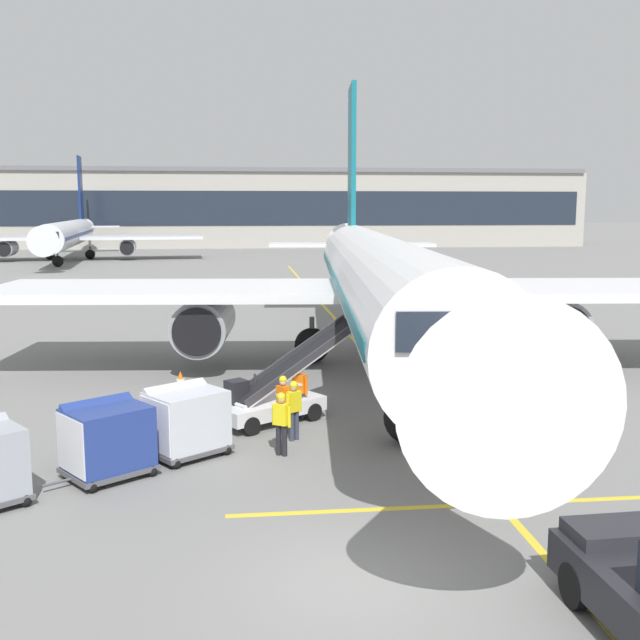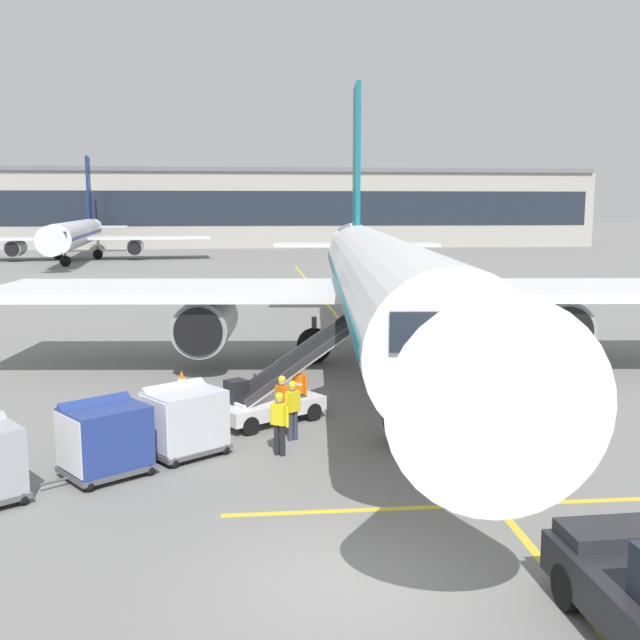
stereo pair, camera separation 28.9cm
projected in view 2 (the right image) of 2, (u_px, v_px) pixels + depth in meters
ground_plane at (344, 580)px, 13.38m from camera, size 600.00×600.00×0.00m
parked_airplane at (378, 280)px, 30.70m from camera, size 32.19×41.27×14.06m
belt_loader at (275, 394)px, 23.23m from camera, size 5.11×3.97×3.02m
baggage_cart_lead at (184, 419)px, 20.00m from camera, size 2.67×2.48×1.91m
baggage_cart_second at (104, 437)px, 18.42m from camera, size 2.67×2.48×1.91m
ground_crew_by_loader at (280, 419)px, 19.94m from camera, size 0.49×0.41×1.74m
ground_crew_by_carts at (300, 388)px, 23.40m from camera, size 0.48×0.42×1.74m
ground_crew_marshaller at (293, 406)px, 21.26m from camera, size 0.48×0.42×1.74m
ground_crew_wingwalker at (282, 400)px, 21.92m from camera, size 0.42×0.48×1.74m
safety_cone_engine_keepout at (182, 382)px, 26.92m from camera, size 0.70×0.70×0.79m
apron_guidance_line_lead_in at (383, 370)px, 30.52m from camera, size 0.20×110.00×0.01m
apron_guidance_line_stop_bar at (489, 505)px, 16.73m from camera, size 12.00×0.20×0.01m
terminal_building at (283, 208)px, 128.63m from camera, size 104.45×17.35×13.01m
distant_airplane at (76, 234)px, 93.97m from camera, size 33.77×42.24×14.04m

